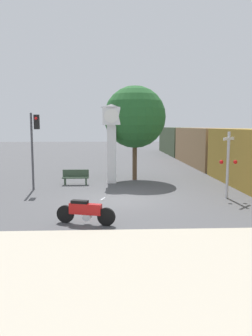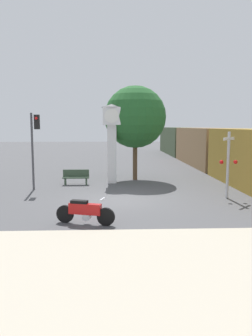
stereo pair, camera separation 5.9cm
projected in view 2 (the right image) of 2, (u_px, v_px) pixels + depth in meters
ground_plane at (119, 200)px, 15.94m from camera, size 120.00×120.00×0.00m
sidewalk_strip at (126, 269)px, 8.10m from camera, size 36.00×6.00×0.10m
motorcycle at (85, 211)px, 11.96m from camera, size 2.19×0.80×0.99m
clock_tower at (112, 131)px, 20.41m from camera, size 1.30×1.30×4.93m
freight_train at (203, 146)px, 30.40m from camera, size 2.80×35.91×3.40m
traffic_light at (35, 137)px, 18.14m from camera, size 0.50×0.35×4.30m
railroad_crossing_signal at (228, 162)px, 16.12m from camera, size 0.90×0.82×3.31m
street_tree at (135, 117)px, 21.52m from camera, size 4.07×4.07×6.20m
bench at (76, 177)px, 20.06m from camera, size 1.60×0.44×0.92m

